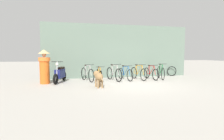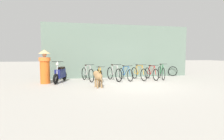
{
  "view_description": "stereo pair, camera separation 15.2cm",
  "coord_description": "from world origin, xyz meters",
  "px_view_note": "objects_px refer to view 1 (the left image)",
  "views": [
    {
      "loc": [
        -2.96,
        -7.71,
        1.45
      ],
      "look_at": [
        -0.94,
        0.93,
        0.65
      ],
      "focal_mm": 28.0,
      "sensor_mm": 36.0,
      "label": 1
    },
    {
      "loc": [
        -2.81,
        -7.74,
        1.45
      ],
      "look_at": [
        -0.94,
        0.93,
        0.65
      ],
      "focal_mm": 28.0,
      "sensor_mm": 36.0,
      "label": 2
    }
  ],
  "objects_px": {
    "motorcycle": "(60,74)",
    "bicycle_2": "(114,74)",
    "bicycle_1": "(99,75)",
    "bicycle_6": "(161,72)",
    "bicycle_3": "(125,74)",
    "bicycle_5": "(151,73)",
    "bicycle_0": "(87,74)",
    "bicycle_4": "(138,73)",
    "stray_dog": "(98,76)",
    "spare_tire_left": "(172,71)",
    "person_in_robes": "(44,66)"
  },
  "relations": [
    {
      "from": "bicycle_2",
      "to": "spare_tire_left",
      "type": "height_order",
      "value": "bicycle_2"
    },
    {
      "from": "bicycle_1",
      "to": "bicycle_6",
      "type": "height_order",
      "value": "bicycle_6"
    },
    {
      "from": "bicycle_3",
      "to": "person_in_robes",
      "type": "distance_m",
      "value": 4.27
    },
    {
      "from": "motorcycle",
      "to": "person_in_robes",
      "type": "relative_size",
      "value": 1.06
    },
    {
      "from": "motorcycle",
      "to": "bicycle_2",
      "type": "bearing_deg",
      "value": 104.95
    },
    {
      "from": "bicycle_2",
      "to": "bicycle_4",
      "type": "relative_size",
      "value": 0.98
    },
    {
      "from": "bicycle_3",
      "to": "bicycle_5",
      "type": "relative_size",
      "value": 1.03
    },
    {
      "from": "stray_dog",
      "to": "bicycle_0",
      "type": "bearing_deg",
      "value": 1.34
    },
    {
      "from": "bicycle_2",
      "to": "person_in_robes",
      "type": "relative_size",
      "value": 1.02
    },
    {
      "from": "bicycle_3",
      "to": "bicycle_4",
      "type": "bearing_deg",
      "value": 76.45
    },
    {
      "from": "stray_dog",
      "to": "spare_tire_left",
      "type": "distance_m",
      "value": 6.15
    },
    {
      "from": "bicycle_3",
      "to": "bicycle_4",
      "type": "relative_size",
      "value": 0.96
    },
    {
      "from": "stray_dog",
      "to": "person_in_robes",
      "type": "bearing_deg",
      "value": 49.97
    },
    {
      "from": "bicycle_4",
      "to": "bicycle_5",
      "type": "bearing_deg",
      "value": 78.25
    },
    {
      "from": "bicycle_1",
      "to": "stray_dog",
      "type": "xyz_separation_m",
      "value": [
        -0.33,
        -1.86,
        0.15
      ]
    },
    {
      "from": "bicycle_0",
      "to": "bicycle_6",
      "type": "bearing_deg",
      "value": 70.62
    },
    {
      "from": "bicycle_1",
      "to": "spare_tire_left",
      "type": "distance_m",
      "value": 5.2
    },
    {
      "from": "stray_dog",
      "to": "person_in_robes",
      "type": "xyz_separation_m",
      "value": [
        -2.43,
        1.53,
        0.42
      ]
    },
    {
      "from": "bicycle_4",
      "to": "bicycle_2",
      "type": "bearing_deg",
      "value": -98.44
    },
    {
      "from": "bicycle_6",
      "to": "motorcycle",
      "type": "relative_size",
      "value": 0.94
    },
    {
      "from": "bicycle_1",
      "to": "bicycle_2",
      "type": "distance_m",
      "value": 0.81
    },
    {
      "from": "person_in_robes",
      "to": "bicycle_6",
      "type": "bearing_deg",
      "value": 150.97
    },
    {
      "from": "bicycle_6",
      "to": "bicycle_0",
      "type": "bearing_deg",
      "value": -76.36
    },
    {
      "from": "motorcycle",
      "to": "stray_dog",
      "type": "relative_size",
      "value": 1.69
    },
    {
      "from": "bicycle_6",
      "to": "person_in_robes",
      "type": "relative_size",
      "value": 0.99
    },
    {
      "from": "bicycle_2",
      "to": "spare_tire_left",
      "type": "bearing_deg",
      "value": 90.71
    },
    {
      "from": "bicycle_0",
      "to": "motorcycle",
      "type": "bearing_deg",
      "value": -101.7
    },
    {
      "from": "bicycle_4",
      "to": "person_in_robes",
      "type": "distance_m",
      "value": 5.05
    },
    {
      "from": "bicycle_1",
      "to": "bicycle_6",
      "type": "xyz_separation_m",
      "value": [
        3.67,
        -0.06,
        0.05
      ]
    },
    {
      "from": "bicycle_3",
      "to": "bicycle_5",
      "type": "height_order",
      "value": "bicycle_5"
    },
    {
      "from": "bicycle_4",
      "to": "bicycle_1",
      "type": "bearing_deg",
      "value": -101.41
    },
    {
      "from": "bicycle_3",
      "to": "spare_tire_left",
      "type": "distance_m",
      "value": 3.79
    },
    {
      "from": "bicycle_6",
      "to": "motorcycle",
      "type": "xyz_separation_m",
      "value": [
        -5.73,
        -0.03,
        0.05
      ]
    },
    {
      "from": "bicycle_2",
      "to": "bicycle_3",
      "type": "bearing_deg",
      "value": 79.47
    },
    {
      "from": "person_in_robes",
      "to": "spare_tire_left",
      "type": "bearing_deg",
      "value": 158.48
    },
    {
      "from": "bicycle_3",
      "to": "bicycle_5",
      "type": "xyz_separation_m",
      "value": [
        1.54,
        -0.06,
        0.0
      ]
    },
    {
      "from": "bicycle_5",
      "to": "spare_tire_left",
      "type": "height_order",
      "value": "bicycle_5"
    },
    {
      "from": "bicycle_4",
      "to": "motorcycle",
      "type": "relative_size",
      "value": 0.98
    },
    {
      "from": "bicycle_0",
      "to": "bicycle_6",
      "type": "relative_size",
      "value": 1.0
    },
    {
      "from": "bicycle_2",
      "to": "bicycle_5",
      "type": "xyz_separation_m",
      "value": [
        2.21,
        -0.02,
        -0.03
      ]
    },
    {
      "from": "person_in_robes",
      "to": "spare_tire_left",
      "type": "distance_m",
      "value": 7.99
    },
    {
      "from": "bicycle_2",
      "to": "stray_dog",
      "type": "distance_m",
      "value": 2.09
    },
    {
      "from": "bicycle_6",
      "to": "stray_dog",
      "type": "height_order",
      "value": "bicycle_6"
    },
    {
      "from": "bicycle_4",
      "to": "bicycle_5",
      "type": "height_order",
      "value": "bicycle_4"
    },
    {
      "from": "bicycle_6",
      "to": "bicycle_2",
      "type": "bearing_deg",
      "value": -73.87
    },
    {
      "from": "bicycle_4",
      "to": "stray_dog",
      "type": "xyz_separation_m",
      "value": [
        -2.59,
        -1.77,
        0.11
      ]
    },
    {
      "from": "bicycle_5",
      "to": "spare_tire_left",
      "type": "relative_size",
      "value": 2.52
    },
    {
      "from": "bicycle_0",
      "to": "person_in_robes",
      "type": "bearing_deg",
      "value": -97.31
    },
    {
      "from": "bicycle_2",
      "to": "bicycle_4",
      "type": "distance_m",
      "value": 1.45
    },
    {
      "from": "bicycle_0",
      "to": "bicycle_6",
      "type": "xyz_separation_m",
      "value": [
        4.32,
        -0.12,
        0.0
      ]
    }
  ]
}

